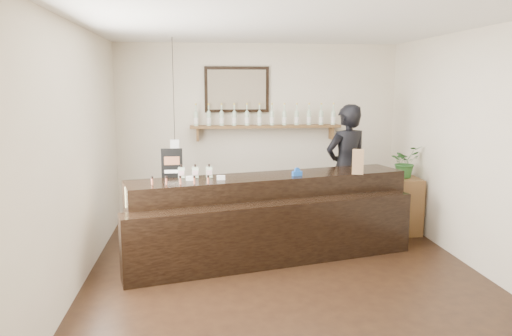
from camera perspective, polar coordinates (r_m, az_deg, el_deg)
The scene contains 10 objects.
ground at distance 5.98m, azimuth 3.18°, elevation -11.65°, with size 5.00×5.00×0.00m, color black.
room_shell at distance 5.59m, azimuth 3.34°, elevation 4.86°, with size 5.00×5.00×5.00m.
back_wall_decor at distance 7.92m, azimuth -0.68°, elevation 6.60°, with size 2.66×0.96×1.69m.
counter at distance 6.35m, azimuth 1.75°, elevation -5.84°, with size 3.67×1.82×1.18m.
promo_sign at distance 6.26m, azimuth -9.59°, elevation 0.55°, with size 0.26×0.02×0.37m.
paper_bag at distance 6.57m, azimuth 11.57°, elevation 0.70°, with size 0.17×0.15×0.32m.
tape_dispenser at distance 6.34m, azimuth 4.72°, elevation -0.52°, with size 0.13×0.09×0.11m.
side_cabinet at distance 7.65m, azimuth 16.43°, elevation -4.08°, with size 0.41×0.57×0.82m.
potted_plant at distance 7.53m, azimuth 16.65°, elevation 0.68°, with size 0.42×0.36×0.46m, color #285923.
shopkeeper at distance 7.44m, azimuth 10.30°, elevation 0.90°, with size 0.77×0.51×2.12m, color black.
Camera 1 is at (-0.96, -5.49, 2.15)m, focal length 35.00 mm.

